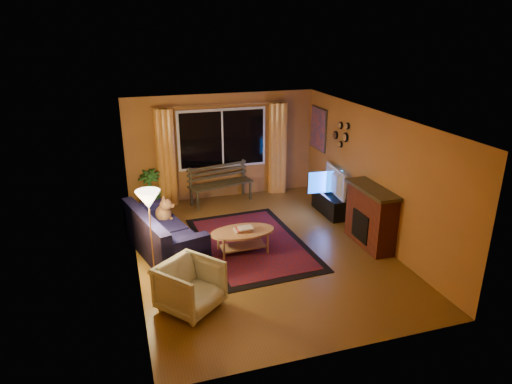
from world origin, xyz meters
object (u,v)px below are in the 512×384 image
object	(u,v)px
floor_lamp	(151,233)
tv_console	(330,204)
bench	(221,193)
armchair	(190,284)
sofa	(164,232)
coffee_table	(243,241)

from	to	relation	value
floor_lamp	tv_console	distance (m)	4.29
bench	armchair	size ratio (longest dim) A/B	1.87
armchair	tv_console	xyz separation A→B (m)	(3.57, 2.68, -0.18)
sofa	bench	bearing A→B (deg)	38.98
floor_lamp	coffee_table	xyz separation A→B (m)	(1.64, 0.28, -0.53)
floor_lamp	tv_console	xyz separation A→B (m)	(3.99, 1.47, -0.52)
sofa	armchair	xyz separation A→B (m)	(0.15, -1.91, -0.01)
sofa	coffee_table	size ratio (longest dim) A/B	1.72
coffee_table	sofa	bearing A→B (deg)	163.01
coffee_table	floor_lamp	bearing A→B (deg)	-170.40
armchair	tv_console	distance (m)	4.47
bench	floor_lamp	xyz separation A→B (m)	(-1.85, -2.86, 0.52)
sofa	armchair	world-z (taller)	sofa
sofa	tv_console	bearing A→B (deg)	-3.14
sofa	floor_lamp	distance (m)	0.82
coffee_table	bench	bearing A→B (deg)	85.53
armchair	sofa	bearing A→B (deg)	55.14
bench	floor_lamp	size ratio (longest dim) A/B	1.03
bench	coffee_table	world-z (taller)	bench
floor_lamp	tv_console	bearing A→B (deg)	20.26
armchair	floor_lamp	size ratio (longest dim) A/B	0.55
coffee_table	tv_console	distance (m)	2.63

